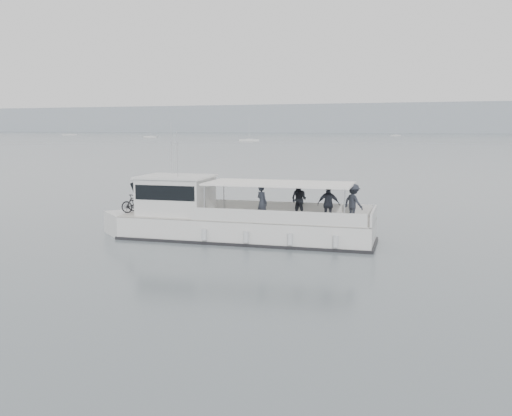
% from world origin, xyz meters
% --- Properties ---
extents(ground, '(1400.00, 1400.00, 0.00)m').
position_xyz_m(ground, '(0.00, 0.00, 0.00)').
color(ground, slate).
rests_on(ground, ground).
extents(headland, '(1400.00, 90.00, 28.00)m').
position_xyz_m(headland, '(0.00, 560.00, 14.00)').
color(headland, '#939EA8').
rests_on(headland, ground).
extents(tour_boat, '(14.16, 4.63, 5.89)m').
position_xyz_m(tour_boat, '(4.74, -2.63, 0.97)').
color(tour_boat, silver).
rests_on(tour_boat, ground).
extents(moored_fleet, '(471.33, 289.89, 11.29)m').
position_xyz_m(moored_fleet, '(-47.06, 196.22, 0.36)').
color(moored_fleet, silver).
rests_on(moored_fleet, ground).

